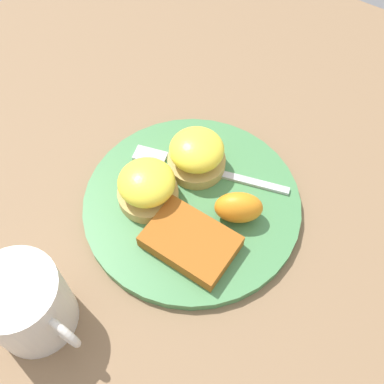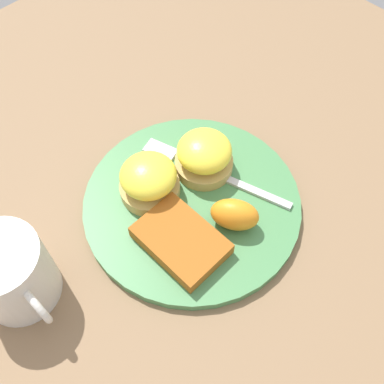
{
  "view_description": "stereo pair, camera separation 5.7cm",
  "coord_description": "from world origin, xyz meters",
  "px_view_note": "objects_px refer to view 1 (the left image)",
  "views": [
    {
      "loc": [
        0.17,
        -0.25,
        0.51
      ],
      "look_at": [
        0.0,
        0.0,
        0.03
      ],
      "focal_mm": 42.0,
      "sensor_mm": 36.0,
      "label": 1
    },
    {
      "loc": [
        0.22,
        -0.22,
        0.51
      ],
      "look_at": [
        0.0,
        0.0,
        0.03
      ],
      "focal_mm": 42.0,
      "sensor_mm": 36.0,
      "label": 2
    }
  ],
  "objects_px": {
    "hashbrown_patty": "(191,241)",
    "orange_wedge": "(239,208)",
    "sandwich_benedict_left": "(197,154)",
    "cup": "(27,305)",
    "fork": "(199,169)",
    "sandwich_benedict_right": "(147,186)"
  },
  "relations": [
    {
      "from": "sandwich_benedict_right",
      "to": "sandwich_benedict_left",
      "type": "bearing_deg",
      "value": 73.82
    },
    {
      "from": "sandwich_benedict_left",
      "to": "fork",
      "type": "xyz_separation_m",
      "value": [
        0.01,
        -0.0,
        -0.02
      ]
    },
    {
      "from": "sandwich_benedict_left",
      "to": "hashbrown_patty",
      "type": "height_order",
      "value": "sandwich_benedict_left"
    },
    {
      "from": "cup",
      "to": "sandwich_benedict_left",
      "type": "bearing_deg",
      "value": 83.23
    },
    {
      "from": "sandwich_benedict_left",
      "to": "orange_wedge",
      "type": "bearing_deg",
      "value": -22.62
    },
    {
      "from": "sandwich_benedict_left",
      "to": "cup",
      "type": "bearing_deg",
      "value": -96.77
    },
    {
      "from": "cup",
      "to": "sandwich_benedict_right",
      "type": "bearing_deg",
      "value": 87.13
    },
    {
      "from": "sandwich_benedict_right",
      "to": "cup",
      "type": "xyz_separation_m",
      "value": [
        -0.01,
        -0.19,
        0.01
      ]
    },
    {
      "from": "sandwich_benedict_right",
      "to": "orange_wedge",
      "type": "relative_size",
      "value": 1.31
    },
    {
      "from": "cup",
      "to": "fork",
      "type": "bearing_deg",
      "value": 81.91
    },
    {
      "from": "fork",
      "to": "sandwich_benedict_left",
      "type": "bearing_deg",
      "value": 158.77
    },
    {
      "from": "hashbrown_patty",
      "to": "fork",
      "type": "relative_size",
      "value": 0.5
    },
    {
      "from": "hashbrown_patty",
      "to": "orange_wedge",
      "type": "height_order",
      "value": "orange_wedge"
    },
    {
      "from": "sandwich_benedict_right",
      "to": "orange_wedge",
      "type": "height_order",
      "value": "sandwich_benedict_right"
    },
    {
      "from": "fork",
      "to": "sandwich_benedict_right",
      "type": "bearing_deg",
      "value": -110.76
    },
    {
      "from": "sandwich_benedict_left",
      "to": "fork",
      "type": "distance_m",
      "value": 0.03
    },
    {
      "from": "sandwich_benedict_left",
      "to": "cup",
      "type": "height_order",
      "value": "cup"
    },
    {
      "from": "sandwich_benedict_right",
      "to": "fork",
      "type": "relative_size",
      "value": 0.37
    },
    {
      "from": "fork",
      "to": "cup",
      "type": "xyz_separation_m",
      "value": [
        -0.04,
        -0.27,
        0.03
      ]
    },
    {
      "from": "fork",
      "to": "orange_wedge",
      "type": "bearing_deg",
      "value": -22.72
    },
    {
      "from": "sandwich_benedict_left",
      "to": "cup",
      "type": "xyz_separation_m",
      "value": [
        -0.03,
        -0.27,
        0.01
      ]
    },
    {
      "from": "sandwich_benedict_left",
      "to": "hashbrown_patty",
      "type": "bearing_deg",
      "value": -59.35
    }
  ]
}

